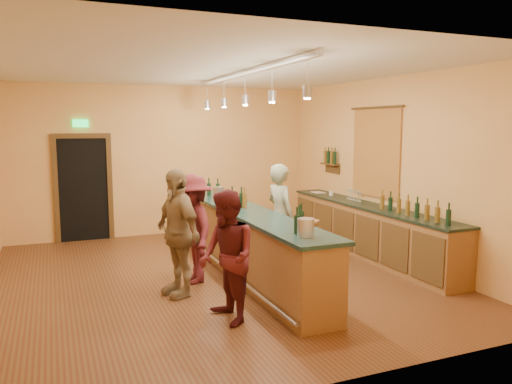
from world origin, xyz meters
name	(u,v)px	position (x,y,z in m)	size (l,w,h in m)	color
floor	(215,277)	(0.00, 0.00, 0.00)	(7.00, 7.00, 0.00)	#5A2819
ceiling	(213,68)	(0.00, 0.00, 3.20)	(6.50, 7.00, 0.02)	silver
wall_back	(165,161)	(0.00, 3.50, 1.60)	(6.50, 0.02, 3.20)	#DF9953
wall_front	(335,212)	(0.00, -3.50, 1.60)	(6.50, 0.02, 3.20)	#DF9953
wall_right	(390,169)	(3.25, 0.00, 1.60)	(0.02, 7.00, 3.20)	#DF9953
doorway	(83,186)	(-1.70, 3.47, 1.13)	(1.15, 0.09, 2.48)	black
tapestry	(376,153)	(3.23, 0.40, 1.85)	(0.03, 1.40, 1.60)	#9B301F
bottle_shelf	(330,159)	(3.17, 1.90, 1.67)	(0.17, 0.55, 0.54)	#4A2D16
back_counter	(369,230)	(2.97, 0.18, 0.49)	(0.60, 4.55, 1.27)	brown
tasting_bar	(246,237)	(0.51, 0.00, 0.61)	(0.73, 5.10, 1.38)	brown
pendant_track	(245,84)	(0.51, 0.00, 2.98)	(0.11, 4.60, 0.50)	silver
bartender	(281,216)	(1.18, 0.12, 0.87)	(0.63, 0.42, 1.74)	gray
customer_a	(227,257)	(-0.41, -1.76, 0.80)	(0.78, 0.61, 1.61)	#59191E
customer_b	(177,233)	(-0.72, -0.57, 0.89)	(1.04, 0.43, 1.78)	#997A51
customer_c	(193,229)	(-0.37, -0.08, 0.82)	(1.06, 0.61, 1.64)	#59191E
bar_stool	(310,228)	(1.95, 0.51, 0.53)	(0.33, 0.33, 0.68)	#AE774E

